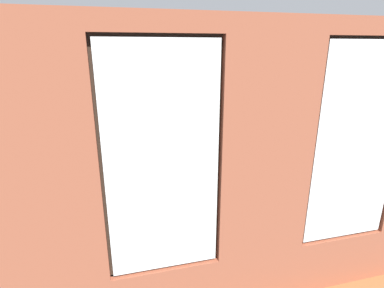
# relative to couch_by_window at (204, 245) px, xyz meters

# --- Properties ---
(ground_plane) EXTENTS (6.87, 6.32, 0.10)m
(ground_plane) POSITION_rel_couch_by_window_xyz_m (-0.43, -2.13, -0.38)
(ground_plane) COLOR brown
(brick_wall_with_windows) EXTENTS (6.27, 0.30, 3.04)m
(brick_wall_with_windows) POSITION_rel_couch_by_window_xyz_m (-0.43, 0.65, 1.14)
(brick_wall_with_windows) COLOR #9E5138
(brick_wall_with_windows) RESTS_ON ground_plane
(white_wall_right) EXTENTS (0.10, 5.32, 3.04)m
(white_wall_right) POSITION_rel_couch_by_window_xyz_m (2.66, -1.93, 1.19)
(white_wall_right) COLOR silver
(white_wall_right) RESTS_ON ground_plane
(couch_by_window) EXTENTS (1.81, 0.87, 0.80)m
(couch_by_window) POSITION_rel_couch_by_window_xyz_m (0.00, 0.00, 0.00)
(couch_by_window) COLOR black
(couch_by_window) RESTS_ON ground_plane
(couch_left) EXTENTS (1.00, 2.08, 0.80)m
(couch_left) POSITION_rel_couch_by_window_xyz_m (-2.86, -2.05, -0.00)
(couch_left) COLOR black
(couch_left) RESTS_ON ground_plane
(coffee_table) EXTENTS (1.59, 0.81, 0.41)m
(coffee_table) POSITION_rel_couch_by_window_xyz_m (0.02, -2.45, 0.04)
(coffee_table) COLOR tan
(coffee_table) RESTS_ON ground_plane
(cup_ceramic) EXTENTS (0.09, 0.09, 0.11)m
(cup_ceramic) POSITION_rel_couch_by_window_xyz_m (0.49, -2.33, 0.14)
(cup_ceramic) COLOR #B23D38
(cup_ceramic) RESTS_ON coffee_table
(candle_jar) EXTENTS (0.08, 0.08, 0.11)m
(candle_jar) POSITION_rel_couch_by_window_xyz_m (0.02, -2.45, 0.14)
(candle_jar) COLOR #B7333D
(candle_jar) RESTS_ON coffee_table
(table_plant_small) EXTENTS (0.19, 0.19, 0.29)m
(table_plant_small) POSITION_rel_couch_by_window_xyz_m (-0.42, -2.60, 0.24)
(table_plant_small) COLOR gray
(table_plant_small) RESTS_ON coffee_table
(remote_silver) EXTENTS (0.15, 0.16, 0.02)m
(remote_silver) POSITION_rel_couch_by_window_xyz_m (-0.10, -2.33, 0.09)
(remote_silver) COLOR #B2B2B7
(remote_silver) RESTS_ON coffee_table
(remote_black) EXTENTS (0.10, 0.18, 0.02)m
(remote_black) POSITION_rel_couch_by_window_xyz_m (0.22, -2.56, 0.09)
(remote_black) COLOR black
(remote_black) RESTS_ON coffee_table
(media_console) EXTENTS (1.25, 0.42, 0.48)m
(media_console) POSITION_rel_couch_by_window_xyz_m (2.36, -1.86, -0.09)
(media_console) COLOR black
(media_console) RESTS_ON ground_plane
(tv_flatscreen) EXTENTS (1.07, 0.20, 0.70)m
(tv_flatscreen) POSITION_rel_couch_by_window_xyz_m (2.36, -1.87, 0.50)
(tv_flatscreen) COLOR black
(tv_flatscreen) RESTS_ON media_console
(papasan_chair) EXTENTS (1.18, 1.18, 0.72)m
(papasan_chair) POSITION_rel_couch_by_window_xyz_m (0.74, -3.99, 0.13)
(papasan_chair) COLOR olive
(papasan_chair) RESTS_ON ground_plane
(potted_plant_foreground_right) EXTENTS (0.67, 0.67, 0.97)m
(potted_plant_foreground_right) POSITION_rel_couch_by_window_xyz_m (2.06, -4.24, 0.29)
(potted_plant_foreground_right) COLOR brown
(potted_plant_foreground_right) RESTS_ON ground_plane
(potted_plant_by_left_couch) EXTENTS (0.35, 0.35, 0.58)m
(potted_plant_by_left_couch) POSITION_rel_couch_by_window_xyz_m (-2.46, -3.51, 0.07)
(potted_plant_by_left_couch) COLOR gray
(potted_plant_by_left_couch) RESTS_ON ground_plane
(potted_plant_corner_near_left) EXTENTS (1.11, 1.14, 1.20)m
(potted_plant_corner_near_left) POSITION_rel_couch_by_window_xyz_m (-3.00, -4.31, 0.35)
(potted_plant_corner_near_left) COLOR #47423D
(potted_plant_corner_near_left) RESTS_ON ground_plane
(potted_plant_between_couches) EXTENTS (1.10, 0.98, 1.21)m
(potted_plant_between_couches) POSITION_rel_couch_by_window_xyz_m (-1.35, -0.05, 0.32)
(potted_plant_between_couches) COLOR #9E5638
(potted_plant_between_couches) RESTS_ON ground_plane
(potted_plant_beside_window_right) EXTENTS (0.51, 0.51, 0.67)m
(potted_plant_beside_window_right) POSITION_rel_couch_by_window_xyz_m (1.46, 0.10, 0.12)
(potted_plant_beside_window_right) COLOR #9E5638
(potted_plant_beside_window_right) RESTS_ON ground_plane
(potted_plant_near_tv) EXTENTS (0.84, 0.90, 1.33)m
(potted_plant_near_tv) POSITION_rel_couch_by_window_xyz_m (1.81, -0.80, 0.47)
(potted_plant_near_tv) COLOR beige
(potted_plant_near_tv) RESTS_ON ground_plane
(potted_plant_mid_room_small) EXTENTS (0.31, 0.31, 0.41)m
(potted_plant_mid_room_small) POSITION_rel_couch_by_window_xyz_m (-0.94, -2.62, -0.05)
(potted_plant_mid_room_small) COLOR brown
(potted_plant_mid_room_small) RESTS_ON ground_plane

